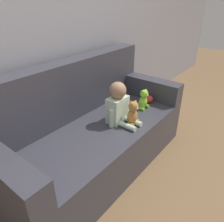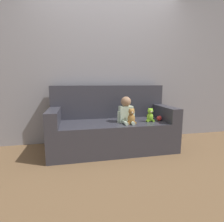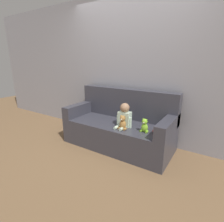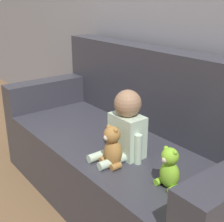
{
  "view_description": "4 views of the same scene",
  "coord_description": "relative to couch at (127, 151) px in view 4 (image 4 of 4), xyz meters",
  "views": [
    {
      "loc": [
        -1.21,
        -1.13,
        1.47
      ],
      "look_at": [
        0.06,
        -0.13,
        0.6
      ],
      "focal_mm": 35.0,
      "sensor_mm": 36.0,
      "label": 1
    },
    {
      "loc": [
        -0.55,
        -2.54,
        1.02
      ],
      "look_at": [
        -0.03,
        -0.12,
        0.62
      ],
      "focal_mm": 28.0,
      "sensor_mm": 36.0,
      "label": 2
    },
    {
      "loc": [
        1.44,
        -2.42,
        1.46
      ],
      "look_at": [
        -0.08,
        -0.06,
        0.64
      ],
      "focal_mm": 28.0,
      "sensor_mm": 36.0,
      "label": 3
    },
    {
      "loc": [
        1.38,
        -1.12,
        1.28
      ],
      "look_at": [
        -0.02,
        -0.05,
        0.63
      ],
      "focal_mm": 50.0,
      "sensor_mm": 36.0,
      "label": 4
    }
  ],
  "objects": [
    {
      "name": "ground_plane",
      "position": [
        0.0,
        -0.06,
        -0.34
      ],
      "size": [
        12.0,
        12.0,
        0.0
      ],
      "primitive_type": "plane",
      "color": "brown"
    },
    {
      "name": "couch",
      "position": [
        0.0,
        0.0,
        0.0
      ],
      "size": [
        1.85,
        0.81,
        0.97
      ],
      "color": "#383842",
      "rests_on": "ground_plane"
    },
    {
      "name": "person_baby",
      "position": [
        0.18,
        -0.17,
        0.27
      ],
      "size": [
        0.26,
        0.3,
        0.38
      ],
      "color": "silver",
      "rests_on": "couch"
    },
    {
      "name": "teddy_bear_brown",
      "position": [
        0.22,
        -0.29,
        0.21
      ],
      "size": [
        0.13,
        0.1,
        0.22
      ],
      "color": "#AD7A3D",
      "rests_on": "couch"
    },
    {
      "name": "plush_toy_side",
      "position": [
        0.55,
        -0.21,
        0.2
      ],
      "size": [
        0.12,
        0.09,
        0.2
      ],
      "color": "#8CD133",
      "rests_on": "couch"
    },
    {
      "name": "toy_ball",
      "position": [
        0.71,
        -0.19,
        0.14
      ],
      "size": [
        0.08,
        0.08,
        0.08
      ],
      "color": "red",
      "rests_on": "couch"
    }
  ]
}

